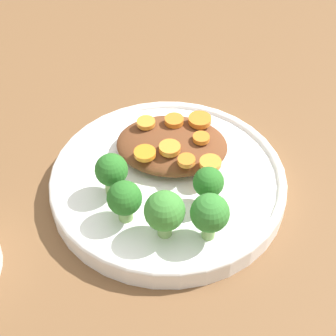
{
  "coord_description": "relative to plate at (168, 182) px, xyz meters",
  "views": [
    {
      "loc": [
        0.05,
        -0.43,
        0.48
      ],
      "look_at": [
        0.0,
        0.0,
        0.04
      ],
      "focal_mm": 60.0,
      "sensor_mm": 36.0,
      "label": 1
    }
  ],
  "objects": [
    {
      "name": "carrot_slice_0",
      "position": [
        0.03,
        0.04,
        0.04
      ],
      "size": [
        0.02,
        0.02,
        0.01
      ],
      "primitive_type": "cylinder",
      "color": "orange",
      "rests_on": "stew_mound"
    },
    {
      "name": "broccoli_floret_0",
      "position": [
        0.01,
        -0.08,
        0.04
      ],
      "size": [
        0.04,
        0.04,
        0.06
      ],
      "color": "#7FA85B",
      "rests_on": "plate"
    },
    {
      "name": "carrot_slice_1",
      "position": [
        0.02,
        0.0,
        0.04
      ],
      "size": [
        0.02,
        0.02,
        0.01
      ],
      "primitive_type": "cylinder",
      "color": "orange",
      "rests_on": "stew_mound"
    },
    {
      "name": "carrot_slice_2",
      "position": [
        0.0,
        0.02,
        0.04
      ],
      "size": [
        0.02,
        0.02,
        0.01
      ],
      "primitive_type": "cylinder",
      "color": "orange",
      "rests_on": "stew_mound"
    },
    {
      "name": "carrot_slice_7",
      "position": [
        0.05,
        0.0,
        0.04
      ],
      "size": [
        0.02,
        0.02,
        0.01
      ],
      "primitive_type": "cylinder",
      "color": "orange",
      "rests_on": "stew_mound"
    },
    {
      "name": "carrot_slice_6",
      "position": [
        -0.0,
        0.06,
        0.04
      ],
      "size": [
        0.02,
        0.02,
        0.01
      ],
      "primitive_type": "cylinder",
      "color": "orange",
      "rests_on": "stew_mound"
    },
    {
      "name": "broccoli_floret_4",
      "position": [
        0.05,
        -0.03,
        0.04
      ],
      "size": [
        0.03,
        0.03,
        0.05
      ],
      "color": "#7FA85B",
      "rests_on": "plate"
    },
    {
      "name": "carrot_slice_5",
      "position": [
        0.03,
        0.07,
        0.04
      ],
      "size": [
        0.03,
        0.03,
        0.01
      ],
      "primitive_type": "cylinder",
      "color": "orange",
      "rests_on": "stew_mound"
    },
    {
      "name": "broccoli_floret_3",
      "position": [
        -0.04,
        -0.06,
        0.04
      ],
      "size": [
        0.04,
        0.04,
        0.05
      ],
      "color": "#7FA85B",
      "rests_on": "plate"
    },
    {
      "name": "stew_mound",
      "position": [
        0.0,
        0.04,
        0.02
      ],
      "size": [
        0.13,
        0.1,
        0.03
      ],
      "primitive_type": "ellipsoid",
      "color": "brown",
      "rests_on": "plate"
    },
    {
      "name": "ground_plane",
      "position": [
        0.0,
        0.0,
        -0.01
      ],
      "size": [
        4.0,
        4.0,
        0.0
      ],
      "primitive_type": "plane",
      "color": "brown"
    },
    {
      "name": "plate",
      "position": [
        0.0,
        0.0,
        0.0
      ],
      "size": [
        0.27,
        0.27,
        0.03
      ],
      "color": "white",
      "rests_on": "ground_plane"
    },
    {
      "name": "broccoli_floret_2",
      "position": [
        -0.06,
        -0.03,
        0.04
      ],
      "size": [
        0.04,
        0.04,
        0.05
      ],
      "color": "#759E51",
      "rests_on": "plate"
    },
    {
      "name": "carrot_slice_4",
      "position": [
        -0.03,
        0.01,
        0.04
      ],
      "size": [
        0.02,
        0.02,
        0.01
      ],
      "primitive_type": "cylinder",
      "color": "orange",
      "rests_on": "stew_mound"
    },
    {
      "name": "carrot_slice_3",
      "position": [
        -0.03,
        0.06,
        0.04
      ],
      "size": [
        0.02,
        0.02,
        0.01
      ],
      "primitive_type": "cylinder",
      "color": "orange",
      "rests_on": "stew_mound"
    },
    {
      "name": "broccoli_floret_1",
      "position": [
        0.05,
        -0.08,
        0.04
      ],
      "size": [
        0.04,
        0.04,
        0.06
      ],
      "color": "#7FA85B",
      "rests_on": "plate"
    }
  ]
}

